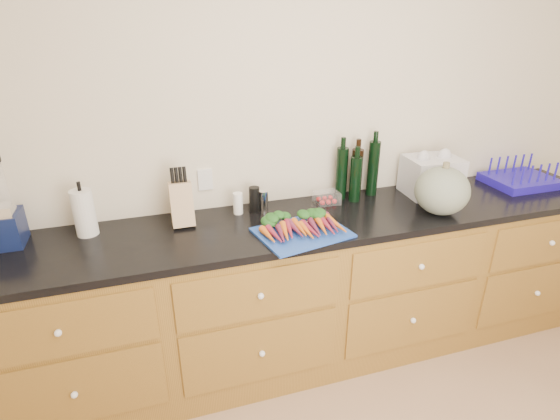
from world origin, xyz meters
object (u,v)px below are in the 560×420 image
object	(u,v)px
knife_block	(182,204)
dish_rack	(520,178)
tomato_box	(327,198)
cutting_board	(302,232)
paper_towel	(84,213)
carrots	(300,225)
squash	(442,191)

from	to	relation	value
knife_block	dish_rack	size ratio (longest dim) A/B	0.56
knife_block	tomato_box	world-z (taller)	knife_block
cutting_board	paper_towel	world-z (taller)	paper_towel
paper_towel	dish_rack	distance (m)	2.66
carrots	squash	world-z (taller)	squash
dish_rack	carrots	bearing A→B (deg)	-172.63
cutting_board	knife_block	size ratio (longest dim) A/B	1.93
paper_towel	knife_block	xyz separation A→B (m)	(0.48, -0.02, -0.00)
carrots	tomato_box	world-z (taller)	tomato_box
paper_towel	squash	bearing A→B (deg)	-9.40
carrots	paper_towel	size ratio (longest dim) A/B	1.69
paper_towel	tomato_box	distance (m)	1.32
dish_rack	tomato_box	bearing A→B (deg)	176.15
carrots	dish_rack	bearing A→B (deg)	7.37
paper_towel	dish_rack	bearing A→B (deg)	-1.72
carrots	squash	bearing A→B (deg)	-1.48
cutting_board	squash	xyz separation A→B (m)	(0.83, 0.01, 0.13)
squash	tomato_box	distance (m)	0.65
cutting_board	dish_rack	xyz separation A→B (m)	(1.61, 0.24, 0.03)
knife_block	dish_rack	bearing A→B (deg)	-1.58
carrots	squash	xyz separation A→B (m)	(0.83, -0.02, 0.10)
cutting_board	paper_towel	bearing A→B (deg)	162.98
paper_towel	cutting_board	bearing A→B (deg)	-17.02
carrots	dish_rack	distance (m)	1.62
carrots	paper_towel	distance (m)	1.09
squash	dish_rack	bearing A→B (deg)	16.30
squash	tomato_box	bearing A→B (deg)	149.88
knife_block	dish_rack	xyz separation A→B (m)	(2.18, -0.06, -0.07)
cutting_board	carrots	world-z (taller)	carrots
tomato_box	cutting_board	bearing A→B (deg)	-129.68
cutting_board	dish_rack	distance (m)	1.63
cutting_board	tomato_box	xyz separation A→B (m)	(0.27, 0.33, 0.03)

